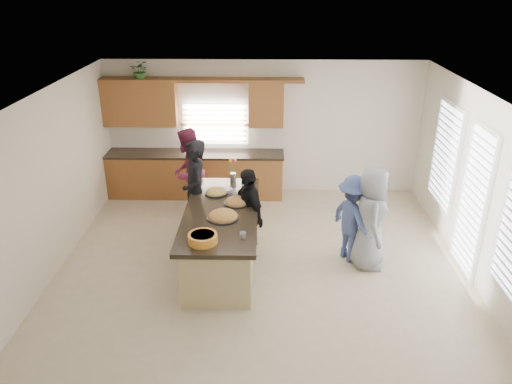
{
  "coord_description": "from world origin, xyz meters",
  "views": [
    {
      "loc": [
        0.07,
        -7.06,
        4.37
      ],
      "look_at": [
        -0.1,
        0.25,
        1.15
      ],
      "focal_mm": 35.0,
      "sensor_mm": 36.0,
      "label": 1
    }
  ],
  "objects_px": {
    "island": "(222,238)",
    "woman_left_back": "(195,192)",
    "woman_right_back": "(353,219)",
    "woman_left_mid": "(188,173)",
    "woman_right_front": "(371,219)",
    "woman_left_front": "(248,213)",
    "salad_bowl": "(203,238)"
  },
  "relations": [
    {
      "from": "woman_left_back",
      "to": "woman_right_back",
      "type": "distance_m",
      "value": 2.68
    },
    {
      "from": "woman_right_back",
      "to": "woman_right_front",
      "type": "height_order",
      "value": "woman_right_front"
    },
    {
      "from": "salad_bowl",
      "to": "woman_right_back",
      "type": "distance_m",
      "value": 2.59
    },
    {
      "from": "woman_left_mid",
      "to": "salad_bowl",
      "type": "bearing_deg",
      "value": 23.14
    },
    {
      "from": "woman_right_back",
      "to": "woman_left_back",
      "type": "bearing_deg",
      "value": 49.32
    },
    {
      "from": "salad_bowl",
      "to": "woman_right_back",
      "type": "bearing_deg",
      "value": 27.84
    },
    {
      "from": "woman_left_back",
      "to": "woman_right_front",
      "type": "height_order",
      "value": "woman_left_back"
    },
    {
      "from": "salad_bowl",
      "to": "woman_left_front",
      "type": "distance_m",
      "value": 1.45
    },
    {
      "from": "salad_bowl",
      "to": "woman_right_front",
      "type": "xyz_separation_m",
      "value": [
        2.51,
        1.0,
        -0.18
      ]
    },
    {
      "from": "woman_left_back",
      "to": "woman_right_front",
      "type": "distance_m",
      "value": 2.95
    },
    {
      "from": "woman_left_mid",
      "to": "island",
      "type": "bearing_deg",
      "value": 34.31
    },
    {
      "from": "woman_left_back",
      "to": "woman_left_front",
      "type": "xyz_separation_m",
      "value": [
        0.92,
        -0.46,
        -0.15
      ]
    },
    {
      "from": "island",
      "to": "woman_right_back",
      "type": "bearing_deg",
      "value": 4.95
    },
    {
      "from": "island",
      "to": "woman_left_back",
      "type": "distance_m",
      "value": 1.02
    },
    {
      "from": "woman_left_front",
      "to": "woman_right_front",
      "type": "bearing_deg",
      "value": 53.84
    },
    {
      "from": "island",
      "to": "woman_right_front",
      "type": "relative_size",
      "value": 1.6
    },
    {
      "from": "woman_right_back",
      "to": "woman_right_front",
      "type": "distance_m",
      "value": 0.33
    },
    {
      "from": "woman_right_back",
      "to": "woman_left_front",
      "type": "bearing_deg",
      "value": 57.99
    },
    {
      "from": "woman_right_back",
      "to": "woman_left_mid",
      "type": "bearing_deg",
      "value": 32.33
    },
    {
      "from": "woman_left_front",
      "to": "woman_right_front",
      "type": "xyz_separation_m",
      "value": [
        1.93,
        -0.3,
        0.07
      ]
    },
    {
      "from": "woman_left_mid",
      "to": "woman_left_front",
      "type": "distance_m",
      "value": 1.94
    },
    {
      "from": "woman_left_front",
      "to": "woman_right_front",
      "type": "relative_size",
      "value": 0.92
    },
    {
      "from": "island",
      "to": "woman_right_back",
      "type": "distance_m",
      "value": 2.14
    },
    {
      "from": "woman_right_back",
      "to": "woman_right_front",
      "type": "bearing_deg",
      "value": -159.14
    },
    {
      "from": "salad_bowl",
      "to": "woman_right_front",
      "type": "height_order",
      "value": "woman_right_front"
    },
    {
      "from": "woman_left_front",
      "to": "salad_bowl",
      "type": "bearing_deg",
      "value": -51.34
    },
    {
      "from": "island",
      "to": "woman_right_back",
      "type": "height_order",
      "value": "woman_right_back"
    },
    {
      "from": "woman_left_back",
      "to": "woman_left_front",
      "type": "bearing_deg",
      "value": 45.43
    },
    {
      "from": "woman_left_front",
      "to": "woman_right_back",
      "type": "height_order",
      "value": "woman_left_front"
    },
    {
      "from": "woman_right_front",
      "to": "woman_left_back",
      "type": "bearing_deg",
      "value": 78.77
    },
    {
      "from": "woman_left_front",
      "to": "island",
      "type": "bearing_deg",
      "value": -82.49
    },
    {
      "from": "woman_left_mid",
      "to": "woman_left_back",
      "type": "bearing_deg",
      "value": 25.75
    }
  ]
}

